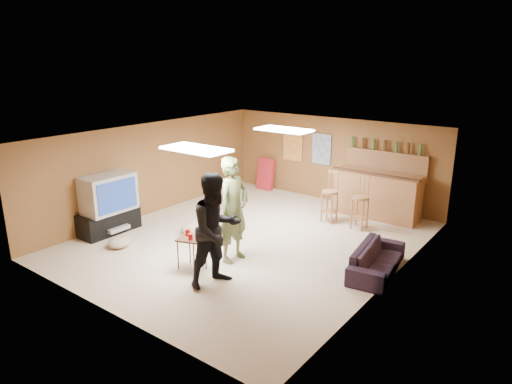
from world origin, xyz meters
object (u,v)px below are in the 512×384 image
Objects in this scene: tv_body at (108,193)px; tray_table at (192,254)px; bar_counter at (377,195)px; sofa at (377,259)px; person_olive at (234,210)px; person_black at (216,230)px.

tv_body is 1.83× the size of tray_table.
bar_counter reaches higher than sofa.
person_olive is 1.19× the size of sofa.
tray_table is at bearing 116.77° from sofa.
person_black is at bearing -5.68° from tv_body.
person_olive is (2.99, 0.57, 0.09)m from tv_body.
person_black is at bearing -99.27° from bar_counter.
bar_counter is 4.87m from person_black.
sofa is at bearing 17.52° from tv_body.
tv_body is 3.39m from person_black.
sofa is at bearing 35.08° from tray_table.
person_olive is 2.72m from sofa.
sofa is at bearing -66.57° from bar_counter.
tv_body is 5.65m from sofa.
tv_body is 2.72m from tray_table.
person_olive is 3.30× the size of tray_table.
person_black is (-0.78, -4.78, 0.41)m from bar_counter.
person_black is at bearing -10.15° from tray_table.
tv_body is at bearing 99.48° from person_black.
tray_table is at bearing 155.66° from person_olive.
tv_body is 0.57× the size of person_black.
person_black is at bearing -157.72° from person_olive.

